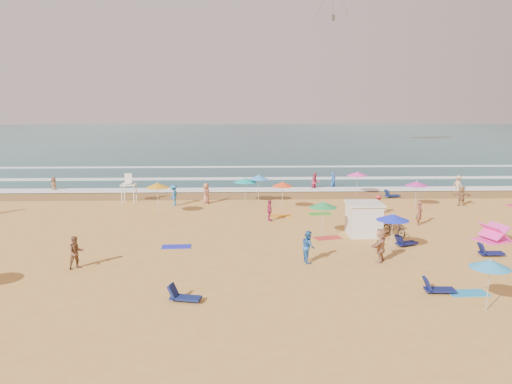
{
  "coord_description": "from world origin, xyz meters",
  "views": [
    {
      "loc": [
        -3.67,
        -32.12,
        8.44
      ],
      "look_at": [
        -2.48,
        6.0,
        1.5
      ],
      "focal_mm": 35.0,
      "sensor_mm": 36.0,
      "label": 1
    }
  ],
  "objects": [
    {
      "name": "beach_umbrellas",
      "position": [
        -0.15,
        0.06,
        2.11
      ],
      "size": [
        55.29,
        30.12,
        0.76
      ],
      "color": "#DD5817",
      "rests_on": "ground"
    },
    {
      "name": "surf_foam",
      "position": [
        0.0,
        21.32,
        0.1
      ],
      "size": [
        200.0,
        18.7,
        0.05
      ],
      "color": "white",
      "rests_on": "ground"
    },
    {
      "name": "towels",
      "position": [
        -0.12,
        -3.13,
        0.01
      ],
      "size": [
        48.04,
        25.02,
        0.03
      ],
      "color": "red",
      "rests_on": "ground"
    },
    {
      "name": "ocean",
      "position": [
        0.0,
        84.0,
        0.0
      ],
      "size": [
        220.0,
        140.0,
        0.18
      ],
      "primitive_type": "cube",
      "color": "#0C4756",
      "rests_on": "ground"
    },
    {
      "name": "bicycle",
      "position": [
        6.08,
        -1.64,
        0.49
      ],
      "size": [
        1.5,
        1.95,
        0.99
      ],
      "primitive_type": "imported",
      "rotation": [
        0.0,
        0.0,
        0.52
      ],
      "color": "black",
      "rests_on": "ground"
    },
    {
      "name": "lifeguard_stand",
      "position": [
        -13.12,
        9.62,
        1.05
      ],
      "size": [
        1.2,
        1.2,
        2.1
      ],
      "primitive_type": null,
      "color": "white",
      "rests_on": "ground"
    },
    {
      "name": "beachgoers",
      "position": [
        0.03,
        4.21,
        0.79
      ],
      "size": [
        47.55,
        24.72,
        2.09
      ],
      "color": "blue",
      "rests_on": "ground"
    },
    {
      "name": "cabana",
      "position": [
        4.18,
        -1.34,
        1.0
      ],
      "size": [
        2.0,
        2.0,
        2.0
      ],
      "primitive_type": "cube",
      "color": "silver",
      "rests_on": "ground"
    },
    {
      "name": "ground",
      "position": [
        0.0,
        0.0,
        0.0
      ],
      "size": [
        220.0,
        220.0,
        0.0
      ],
      "primitive_type": "plane",
      "color": "gold",
      "rests_on": "ground"
    },
    {
      "name": "wet_sand",
      "position": [
        0.0,
        12.5,
        0.01
      ],
      "size": [
        220.0,
        220.0,
        0.0
      ],
      "primitive_type": "plane",
      "color": "olive",
      "rests_on": "ground"
    },
    {
      "name": "loungers",
      "position": [
        7.36,
        -2.97,
        0.17
      ],
      "size": [
        55.14,
        23.89,
        0.34
      ],
      "color": "#0E1D4A",
      "rests_on": "ground"
    },
    {
      "name": "cabana_roof",
      "position": [
        4.18,
        -1.34,
        2.06
      ],
      "size": [
        2.2,
        2.2,
        0.12
      ],
      "primitive_type": "cube",
      "color": "silver",
      "rests_on": "cabana"
    }
  ]
}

